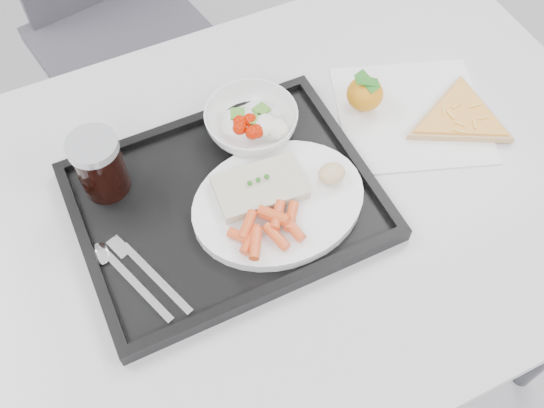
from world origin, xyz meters
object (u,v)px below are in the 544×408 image
Objects in this scene: table at (274,215)px; tangerine at (365,94)px; chair at (111,1)px; salad_bowl at (251,122)px; cola_glass at (100,164)px; dinner_plate at (278,203)px; pizza_slice at (460,117)px; tray at (226,203)px.

tangerine is (0.22, 0.10, 0.10)m from table.
salad_bowl is (0.07, -0.71, 0.25)m from chair.
table is at bearing -26.60° from cola_glass.
pizza_slice is (0.36, 0.03, -0.01)m from dinner_plate.
table is 0.36m from pizza_slice.
dinner_plate is 0.15m from salad_bowl.
chair is at bearing 88.62° from tray.
dinner_plate is at bearing -33.49° from cola_glass.
cola_glass is at bearing -179.43° from salad_bowl.
tray is (-0.02, -0.82, 0.22)m from chair.
tangerine is (0.20, -0.02, -0.00)m from salad_bowl.
chair is 0.76m from salad_bowl.
cola_glass is at bearing -103.84° from chair.
salad_bowl is (0.02, 0.12, 0.11)m from table.
chair is 0.82m from tangerine.
cola_glass is (-0.25, -0.00, 0.03)m from salad_bowl.
tray is 0.20m from cola_glass.
tangerine is (0.27, -0.73, 0.25)m from chair.
dinner_plate is at bearing -32.18° from tray.
pizza_slice is at bearing -0.29° from table.
table is 0.26m from tangerine.
tray is 0.43m from pizza_slice.
salad_bowl reaches higher than tray.
tray is at bearing -130.66° from salad_bowl.
cola_glass is (-0.16, 0.11, 0.06)m from tray.
salad_bowl is 0.36m from pizza_slice.
cola_glass is at bearing 177.32° from tangerine.
salad_bowl reaches higher than dinner_plate.
chair is (-0.06, 0.83, -0.15)m from table.
table is at bearing -156.02° from tangerine.
table is 0.16m from salad_bowl.
table is at bearing 74.55° from dinner_plate.
cola_glass reaches higher than tray.
dinner_plate is 0.27m from cola_glass.
pizza_slice is at bearing -19.91° from salad_bowl.
cola_glass is at bearing 145.93° from tray.
chair is at bearing 110.46° from tangerine.
salad_bowl is (0.09, 0.11, 0.03)m from tray.
chair is at bearing 76.16° from cola_glass.
salad_bowl reaches higher than pizza_slice.
chair is 2.07× the size of tray.
table is at bearing 179.71° from pizza_slice.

